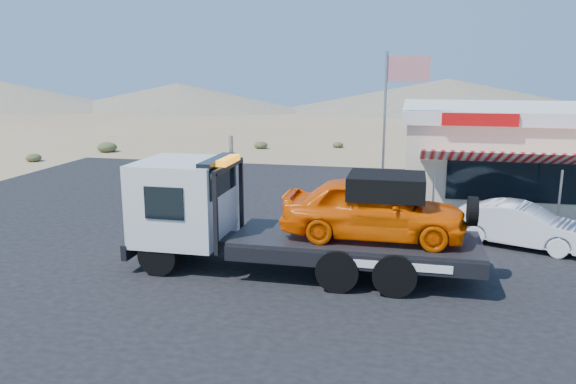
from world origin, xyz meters
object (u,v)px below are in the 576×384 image
tow_truck (293,213)px  flagpole (391,116)px  white_sedan (521,225)px  jerky_store (528,152)px

tow_truck → flagpole: size_ratio=1.53×
tow_truck → white_sedan: bearing=29.4°
jerky_store → flagpole: (-5.57, -4.47, 1.77)m
flagpole → jerky_store: bearing=38.8°
flagpole → tow_truck: bearing=-109.9°
white_sedan → flagpole: bearing=78.4°
white_sedan → flagpole: 5.84m
white_sedan → flagpole: size_ratio=0.68×
jerky_store → white_sedan: bearing=-100.9°
white_sedan → jerky_store: (1.37, 7.14, 1.30)m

